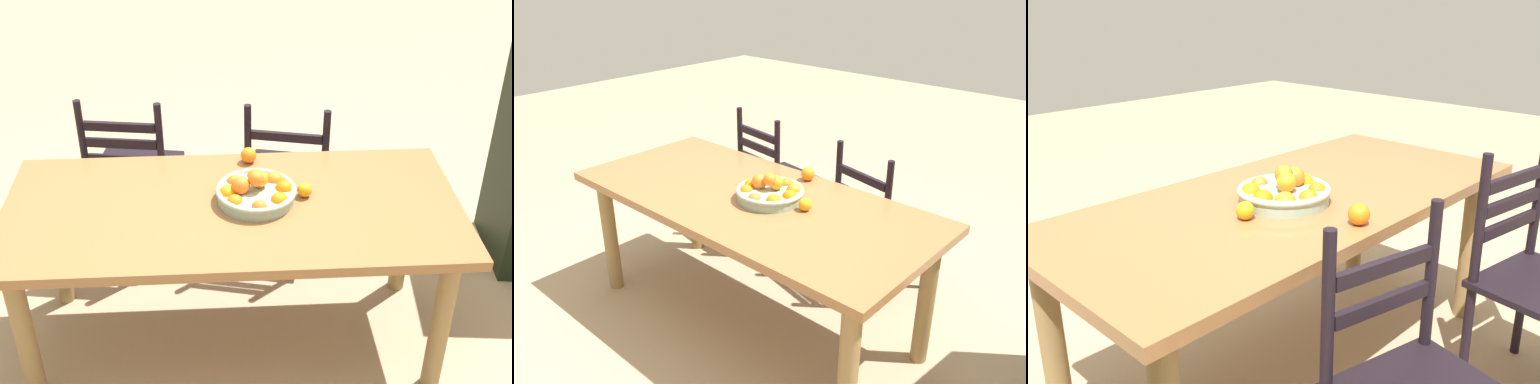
% 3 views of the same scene
% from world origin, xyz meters
% --- Properties ---
extents(ground_plane, '(12.00, 12.00, 0.00)m').
position_xyz_m(ground_plane, '(0.00, 0.00, 0.00)').
color(ground_plane, tan).
extents(dining_table, '(1.88, 0.86, 0.74)m').
position_xyz_m(dining_table, '(0.00, 0.00, 0.65)').
color(dining_table, '#8F6037').
rests_on(dining_table, ground).
extents(chair_near_window, '(0.50, 0.50, 0.94)m').
position_xyz_m(chair_near_window, '(-0.50, 0.74, 0.46)').
color(chair_near_window, black).
rests_on(chair_near_window, ground).
extents(chair_by_cabinet, '(0.52, 0.52, 0.90)m').
position_xyz_m(chair_by_cabinet, '(0.31, 0.72, 0.42)').
color(chair_by_cabinet, black).
rests_on(chair_by_cabinet, ground).
extents(fruit_bowl, '(0.33, 0.33, 0.14)m').
position_xyz_m(fruit_bowl, '(0.10, 0.04, 0.78)').
color(fruit_bowl, '#95AB94').
rests_on(fruit_bowl, dining_table).
extents(orange_loose_0, '(0.07, 0.07, 0.07)m').
position_xyz_m(orange_loose_0, '(0.08, 0.35, 0.78)').
color(orange_loose_0, orange).
rests_on(orange_loose_0, dining_table).
extents(orange_loose_1, '(0.06, 0.06, 0.06)m').
position_xyz_m(orange_loose_1, '(0.30, 0.05, 0.78)').
color(orange_loose_1, orange).
rests_on(orange_loose_1, dining_table).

